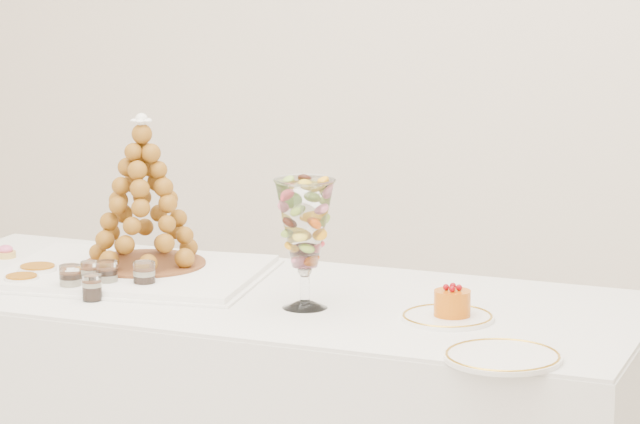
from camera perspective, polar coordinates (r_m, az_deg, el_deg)
The scene contains 14 objects.
lace_tray at distance 3.98m, azimuth -7.05°, elevation -2.28°, with size 0.65×0.49×0.02m, color white.
macaron_vase at distance 3.60m, azimuth -0.58°, elevation -0.50°, with size 0.14×0.14×0.31m.
cake_plate at distance 3.55m, azimuth 4.82°, elevation -3.98°, with size 0.22×0.22×0.01m, color white.
spare_plate at distance 3.25m, azimuth 6.89°, elevation -5.45°, with size 0.25×0.25×0.01m, color white.
pink_tart at distance 4.26m, azimuth -11.75°, elevation -1.49°, with size 0.06×0.06×0.04m.
verrine_a at distance 3.88m, azimuth -8.65°, elevation -2.33°, with size 0.05×0.05×0.07m, color white.
verrine_b at distance 3.84m, azimuth -8.03°, elevation -2.39°, with size 0.05×0.05×0.07m, color white.
verrine_c at distance 3.82m, azimuth -6.63°, elevation -2.43°, with size 0.06×0.06×0.08m, color white.
verrine_d at distance 3.82m, azimuth -9.38°, elevation -2.53°, with size 0.05×0.05×0.07m, color white.
verrine_e at distance 3.75m, azimuth -8.58°, elevation -2.83°, with size 0.05×0.05×0.06m, color white.
ramekin_back at distance 4.00m, azimuth -10.58°, elevation -2.26°, with size 0.10×0.10×0.03m, color white.
ramekin_front at distance 3.91m, azimuth -11.17°, elevation -2.60°, with size 0.09×0.09×0.03m, color white.
croquembouche at distance 3.98m, azimuth -6.67°, elevation 0.76°, with size 0.32×0.32×0.40m.
mousse_cake at distance 3.54m, azimuth 5.00°, elevation -3.42°, with size 0.09×0.09×0.08m.
Camera 1 is at (1.56, -2.92, 1.67)m, focal length 85.00 mm.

